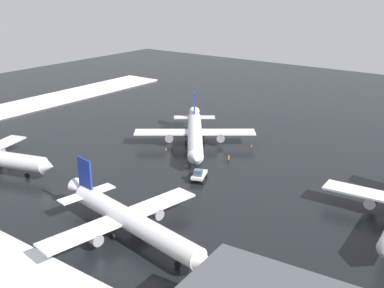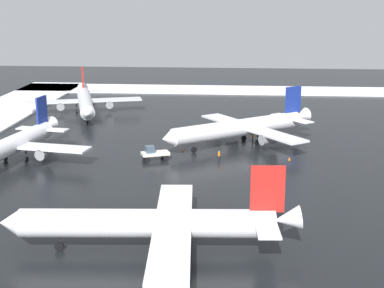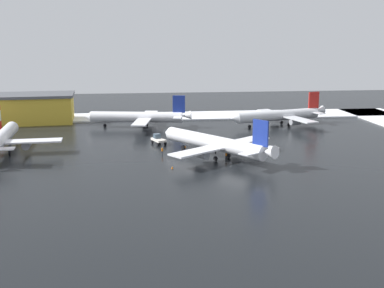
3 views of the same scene
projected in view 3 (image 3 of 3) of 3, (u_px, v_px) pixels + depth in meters
ground_plane at (190, 152)px, 110.00m from camera, size 240.00×240.00×0.00m
snow_bank_far at (173, 116)px, 158.44m from camera, size 152.00×16.00×0.40m
airplane_distant_tail at (216, 143)px, 103.83m from camera, size 24.68×28.18×9.84m
airplane_foreground_jet at (1, 139)px, 107.94m from camera, size 27.22×32.81×9.74m
airplane_far_rear at (280, 115)px, 141.55m from camera, size 31.45×26.46×9.53m
airplane_parked_portside at (139, 117)px, 138.89m from camera, size 31.46×26.27×9.37m
pushback_tug at (158, 139)px, 117.31m from camera, size 3.78×5.09×2.50m
ground_crew_beside_wing at (162, 151)px, 106.82m from camera, size 0.36×0.36×1.71m
ground_crew_near_tug at (226, 155)px, 102.58m from camera, size 0.36×0.36×1.71m
cargo_hangar at (32, 108)px, 146.76m from camera, size 26.06×16.85×8.80m
traffic_cone_near_nose at (230, 150)px, 109.96m from camera, size 0.36×0.36×0.55m
traffic_cone_mid_line at (185, 146)px, 114.05m from camera, size 0.36×0.36×0.55m
traffic_cone_wingtip_side at (172, 167)px, 95.69m from camera, size 0.36×0.36×0.55m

